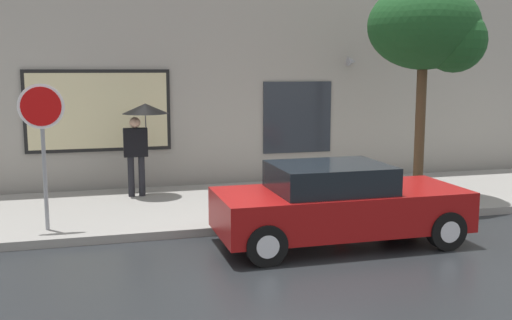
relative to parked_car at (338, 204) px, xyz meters
The scene contains 8 objects.
ground_plane 0.91m from the parked_car, behind, with size 60.00×60.00×0.00m, color black.
sidewalk 3.11m from the parked_car, 101.53° to the left, with size 20.00×4.00×0.15m, color gray.
building_facade 6.20m from the parked_car, 96.61° to the left, with size 20.00×0.67×7.00m.
parked_car is the anchor object (origin of this frame).
fire_hydrant 2.20m from the parked_car, 64.00° to the left, with size 0.30×0.44×0.82m.
pedestrian_with_umbrella 5.09m from the parked_car, 125.18° to the left, with size 1.00×1.00×2.03m.
street_tree 4.81m from the parked_car, 37.19° to the left, with size 2.41×2.05×4.55m.
stop_sign 5.15m from the parked_car, 161.06° to the left, with size 0.76×0.10×2.52m.
Camera 1 is at (-3.32, -9.06, 2.92)m, focal length 42.07 mm.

